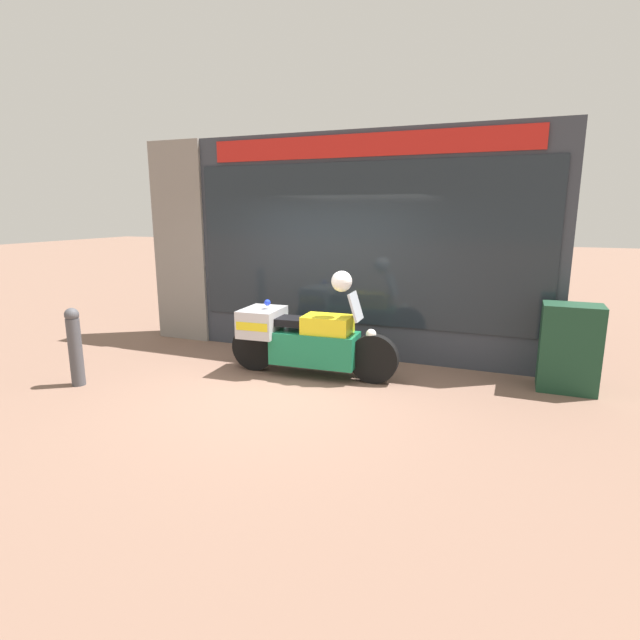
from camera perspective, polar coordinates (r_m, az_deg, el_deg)
The scene contains 7 objects.
ground_plane at distance 6.45m, azimuth -4.40°, elevation -8.12°, with size 60.00×60.00×0.00m, color #7A5B4C.
shop_building at distance 8.07m, azimuth -1.28°, elevation 8.51°, with size 6.66×0.55×3.40m.
window_display at distance 7.98m, azimuth 4.77°, elevation -0.49°, with size 5.19×0.30×2.04m.
paramedic_motorcycle at distance 6.91m, azimuth -2.10°, elevation -2.08°, with size 2.41×0.71×1.21m.
utility_cabinet at distance 7.05m, azimuth 26.61°, elevation -2.87°, with size 0.70×0.47×1.12m, color #193D28.
white_helmet at distance 6.58m, azimuth 2.49°, elevation 4.44°, with size 0.28×0.28×0.28m, color white.
street_bollard at distance 7.24m, azimuth -26.21°, elevation -2.64°, with size 0.18×0.18×1.04m.
Camera 1 is at (2.69, -5.41, 2.26)m, focal length 28.00 mm.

